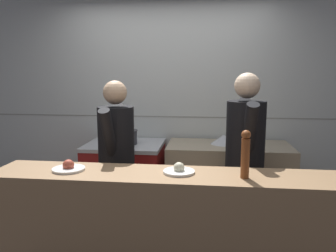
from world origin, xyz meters
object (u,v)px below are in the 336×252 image
at_px(plated_dish_appetiser, 179,170).
at_px(chef_sous, 245,157).
at_px(plated_dish_main, 69,168).
at_px(pepper_mill, 245,153).
at_px(stock_pot, 126,137).
at_px(chef_head_cook, 117,159).
at_px(mixing_bowl_steel, 223,139).
at_px(oven_range, 126,181).

distance_m(plated_dish_appetiser, chef_sous, 0.81).
relative_size(plated_dish_main, pepper_mill, 0.72).
height_order(stock_pot, chef_head_cook, chef_head_cook).
height_order(stock_pot, chef_sous, chef_sous).
distance_m(mixing_bowl_steel, chef_sous, 0.71).
xyz_separation_m(oven_range, plated_dish_appetiser, (0.72, -1.28, 0.53)).
height_order(plated_dish_appetiser, chef_head_cook, chef_head_cook).
height_order(pepper_mill, chef_sous, chef_sous).
bearing_deg(chef_sous, chef_head_cook, -179.44).
height_order(oven_range, pepper_mill, pepper_mill).
bearing_deg(chef_head_cook, pepper_mill, -28.01).
xyz_separation_m(mixing_bowl_steel, chef_sous, (0.15, -0.70, -0.02)).
distance_m(oven_range, chef_sous, 1.51).
bearing_deg(mixing_bowl_steel, chef_head_cook, -143.11).
relative_size(stock_pot, plated_dish_main, 1.07).
height_order(oven_range, plated_dish_main, plated_dish_main).
height_order(plated_dish_main, plated_dish_appetiser, plated_dish_main).
xyz_separation_m(stock_pot, plated_dish_main, (-0.13, -1.26, 0.00)).
bearing_deg(plated_dish_main, stock_pot, 84.23).
height_order(mixing_bowl_steel, pepper_mill, pepper_mill).
distance_m(stock_pot, mixing_bowl_steel, 1.08).
relative_size(chef_head_cook, chef_sous, 0.96).
relative_size(stock_pot, plated_dish_appetiser, 1.12).
bearing_deg(oven_range, stock_pot, -54.85).
bearing_deg(mixing_bowl_steel, stock_pot, -176.07).
bearing_deg(chef_sous, plated_dish_main, -156.93).
bearing_deg(chef_head_cook, mixing_bowl_steel, 38.82).
distance_m(plated_dish_main, chef_sous, 1.50).
height_order(mixing_bowl_steel, chef_head_cook, chef_head_cook).
xyz_separation_m(mixing_bowl_steel, pepper_mill, (0.07, -1.37, 0.18)).
xyz_separation_m(plated_dish_main, chef_sous, (1.36, 0.64, -0.04)).
bearing_deg(plated_dish_main, mixing_bowl_steel, 47.95).
relative_size(plated_dish_appetiser, pepper_mill, 0.69).
relative_size(plated_dish_main, plated_dish_appetiser, 1.05).
bearing_deg(stock_pot, pepper_mill, -48.40).
bearing_deg(chef_sous, mixing_bowl_steel, 100.18).
bearing_deg(chef_sous, plated_dish_appetiser, -133.42).
distance_m(stock_pot, chef_sous, 1.38).
bearing_deg(pepper_mill, chef_sous, 83.45).
bearing_deg(pepper_mill, plated_dish_appetiser, 172.01).
bearing_deg(pepper_mill, plated_dish_main, 178.39).
height_order(chef_head_cook, chef_sous, chef_sous).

